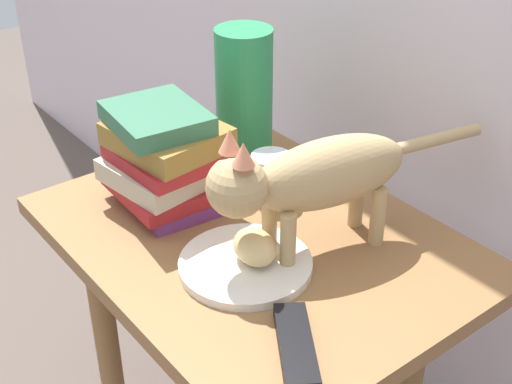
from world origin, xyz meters
TOP-DOWN VIEW (x-y plane):
  - side_table at (0.00, 0.00)m, footprint 0.69×0.53m
  - plate at (0.06, -0.07)m, footprint 0.20×0.20m
  - bread_roll at (0.07, -0.06)m, footprint 0.09×0.07m
  - cat at (0.09, 0.04)m, footprint 0.15×0.47m
  - book_stack at (-0.17, -0.07)m, footprint 0.20×0.18m
  - green_vase at (-0.21, 0.14)m, footprint 0.11×0.11m
  - candle_jar at (-0.07, 0.09)m, footprint 0.07×0.07m
  - tv_remote at (0.24, -0.13)m, footprint 0.15×0.12m

SIDE VIEW (x-z plane):
  - side_table at x=0.00m, z-range 0.19..0.75m
  - plate at x=0.06m, z-range 0.56..0.58m
  - tv_remote at x=0.24m, z-range 0.56..0.58m
  - candle_jar at x=-0.07m, z-range 0.56..0.64m
  - bread_roll at x=0.07m, z-range 0.58..0.63m
  - book_stack at x=-0.17m, z-range 0.56..0.75m
  - green_vase at x=-0.21m, z-range 0.56..0.82m
  - cat at x=0.09m, z-range 0.58..0.81m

